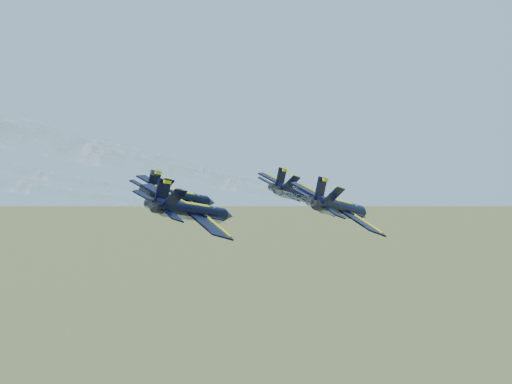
# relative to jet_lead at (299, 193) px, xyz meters

# --- Properties ---
(jet_lead) EXTENTS (10.89, 16.27, 5.82)m
(jet_lead) POSITION_rel_jet_lead_xyz_m (0.00, 0.00, 0.00)
(jet_lead) COLOR black
(jet_left) EXTENTS (10.89, 16.27, 5.82)m
(jet_left) POSITION_rel_jet_lead_xyz_m (-14.95, -7.79, 0.00)
(jet_left) COLOR black
(jet_right) EXTENTS (10.89, 16.27, 5.82)m
(jet_right) POSITION_rel_jet_lead_xyz_m (6.25, -17.26, 0.00)
(jet_right) COLOR black
(jet_slot) EXTENTS (10.89, 16.27, 5.82)m
(jet_slot) POSITION_rel_jet_lead_xyz_m (-9.67, -22.37, 0.00)
(jet_slot) COLOR black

